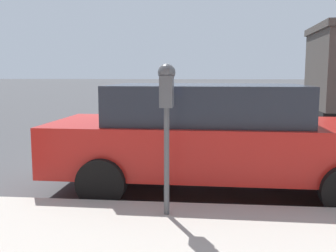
{
  "coord_description": "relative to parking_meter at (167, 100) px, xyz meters",
  "views": [
    {
      "loc": [
        -6.8,
        -0.61,
        1.71
      ],
      "look_at": [
        -2.61,
        -0.18,
        1.15
      ],
      "focal_mm": 42.0,
      "sensor_mm": 36.0,
      "label": 1
    }
  ],
  "objects": [
    {
      "name": "ground_plane",
      "position": [
        2.6,
        0.17,
        -1.43
      ],
      "size": [
        220.0,
        220.0,
        0.0
      ],
      "primitive_type": "plane",
      "color": "#424244"
    },
    {
      "name": "parking_meter",
      "position": [
        0.0,
        0.0,
        0.0
      ],
      "size": [
        0.21,
        0.19,
        1.66
      ],
      "color": "#4C5156",
      "rests_on": "sidewalk"
    },
    {
      "name": "car_red",
      "position": [
        1.48,
        -0.56,
        -0.61
      ],
      "size": [
        2.09,
        4.89,
        1.55
      ],
      "rotation": [
        0.0,
        0.0,
        3.13
      ],
      "color": "#B21E19",
      "rests_on": "ground_plane"
    }
  ]
}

